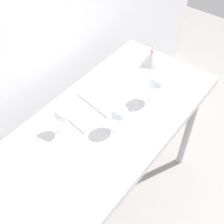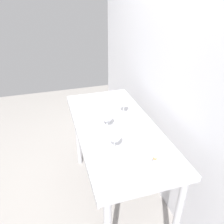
{
  "view_description": "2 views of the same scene",
  "coord_description": "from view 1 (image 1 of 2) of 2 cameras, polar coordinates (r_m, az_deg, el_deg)",
  "views": [
    {
      "loc": [
        -0.78,
        -0.66,
        2.08
      ],
      "look_at": [
        0.03,
        -0.03,
        0.97
      ],
      "focal_mm": 47.72,
      "sensor_mm": 36.0,
      "label": 1
    },
    {
      "loc": [
        1.46,
        -0.48,
        1.89
      ],
      "look_at": [
        -0.06,
        -0.02,
        1.0
      ],
      "focal_mm": 35.04,
      "sensor_mm": 36.0,
      "label": 2
    }
  ],
  "objects": [
    {
      "name": "decanter_funnel",
      "position": [
        1.9,
        7.54,
        10.21
      ],
      "size": [
        0.11,
        0.11,
        0.13
      ],
      "color": "#BBBBBB",
      "rests_on": "steel_counter"
    },
    {
      "name": "open_notebook",
      "position": [
        1.63,
        -3.96,
        1.11
      ],
      "size": [
        0.34,
        0.29,
        0.01
      ],
      "rotation": [
        0.0,
        0.0,
        -0.15
      ],
      "color": "white",
      "rests_on": "steel_counter"
    },
    {
      "name": "wine_glass_near_right",
      "position": [
        1.61,
        8.33,
        5.83
      ],
      "size": [
        0.09,
        0.09,
        0.18
      ],
      "color": "white",
      "rests_on": "steel_counter"
    },
    {
      "name": "steel_counter",
      "position": [
        1.64,
        -1.39,
        -4.3
      ],
      "size": [
        1.4,
        0.65,
        0.9
      ],
      "color": "#AEAEB3",
      "rests_on": "ground_plane"
    },
    {
      "name": "ground_plane",
      "position": [
        2.32,
        -1.15,
        -16.5
      ],
      "size": [
        6.0,
        6.0,
        0.0
      ],
      "primitive_type": "plane",
      "color": "gray"
    },
    {
      "name": "tasting_sheet_lower",
      "position": [
        1.48,
        -13.96,
        -7.69
      ],
      "size": [
        0.19,
        0.26,
        0.0
      ],
      "primitive_type": "cube",
      "rotation": [
        0.0,
        0.0,
        0.15
      ],
      "color": "white",
      "rests_on": "steel_counter"
    },
    {
      "name": "tasting_sheet_upper",
      "position": [
        1.82,
        1.29,
        6.89
      ],
      "size": [
        0.3,
        0.31,
        0.0
      ],
      "primitive_type": "cube",
      "rotation": [
        0.0,
        0.0,
        0.68
      ],
      "color": "white",
      "rests_on": "steel_counter"
    },
    {
      "name": "back_wall",
      "position": [
        1.59,
        -16.35,
        16.15
      ],
      "size": [
        3.8,
        0.04,
        2.6
      ],
      "primitive_type": "cube",
      "color": "silver",
      "rests_on": "ground_plane"
    },
    {
      "name": "wine_glass_far_left",
      "position": [
        1.46,
        -9.45,
        -0.51
      ],
      "size": [
        0.08,
        0.08,
        0.16
      ],
      "color": "white",
      "rests_on": "steel_counter"
    },
    {
      "name": "wine_glass_near_center",
      "position": [
        1.45,
        1.24,
        -0.2
      ],
      "size": [
        0.09,
        0.09,
        0.16
      ],
      "color": "white",
      "rests_on": "steel_counter"
    }
  ]
}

